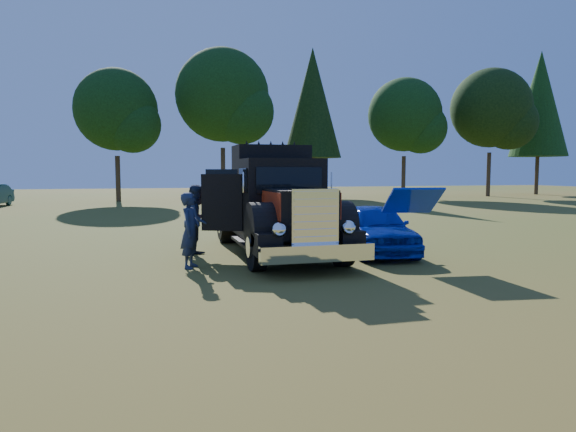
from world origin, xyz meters
The scene contains 6 objects.
ground centered at (0.00, 0.00, 0.00)m, with size 120.00×120.00×0.00m, color #3F5719.
treeline centered at (1.12, 28.97, 7.65)m, with size 72.10×19.12×13.84m.
diamond_t_truck centered at (1.49, 2.34, 1.28)m, with size 3.31×7.16×3.00m.
hotrod_coupe centered at (4.14, 1.90, 0.69)m, with size 2.16×4.34×1.89m.
spectator_near centered at (-0.98, 1.01, 0.89)m, with size 0.65×0.43×1.78m, color #1A1B3C.
spectator_far centered at (-0.63, 2.82, 0.95)m, with size 0.93×0.72×1.91m, color #223750.
Camera 1 is at (-1.94, -11.11, 2.27)m, focal length 32.00 mm.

